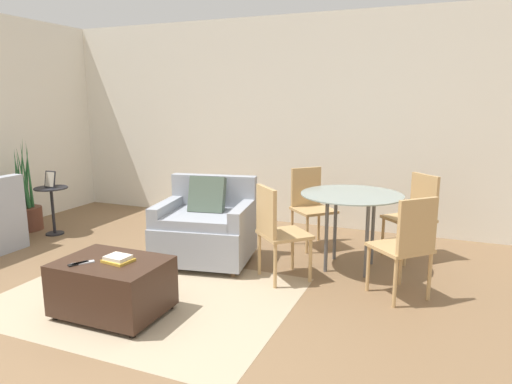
{
  "coord_description": "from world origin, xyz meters",
  "views": [
    {
      "loc": [
        2.4,
        -2.09,
        1.67
      ],
      "look_at": [
        0.68,
        2.12,
        0.75
      ],
      "focal_mm": 32.0,
      "sensor_mm": 36.0,
      "label": 1
    }
  ],
  "objects_px": {
    "potted_plant": "(26,208)",
    "dining_chair_near_left": "(276,227)",
    "dining_table": "(351,204)",
    "side_table": "(52,202)",
    "dining_chair_near_right": "(407,241)",
    "tv_remote_primary": "(83,263)",
    "dining_chair_far_left": "(310,202)",
    "dining_chair_far_right": "(416,211)",
    "picture_frame": "(50,179)",
    "armchair": "(206,228)",
    "tv_remote_secondary": "(78,264)",
    "book_stack": "(118,259)",
    "ottoman": "(113,285)"
  },
  "relations": [
    {
      "from": "dining_table",
      "to": "dining_chair_near_left",
      "type": "relative_size",
      "value": 1.11
    },
    {
      "from": "tv_remote_primary",
      "to": "tv_remote_secondary",
      "type": "bearing_deg",
      "value": -128.76
    },
    {
      "from": "ottoman",
      "to": "potted_plant",
      "type": "relative_size",
      "value": 0.69
    },
    {
      "from": "potted_plant",
      "to": "dining_table",
      "type": "distance_m",
      "value": 4.19
    },
    {
      "from": "ottoman",
      "to": "picture_frame",
      "type": "xyz_separation_m",
      "value": [
        -2.15,
        1.5,
        0.46
      ]
    },
    {
      "from": "potted_plant",
      "to": "dining_chair_near_left",
      "type": "xyz_separation_m",
      "value": [
        3.58,
        -0.37,
        0.23
      ]
    },
    {
      "from": "tv_remote_primary",
      "to": "potted_plant",
      "type": "distance_m",
      "value": 2.98
    },
    {
      "from": "tv_remote_secondary",
      "to": "dining_chair_near_left",
      "type": "bearing_deg",
      "value": 49.22
    },
    {
      "from": "side_table",
      "to": "dining_chair_near_right",
      "type": "bearing_deg",
      "value": -4.62
    },
    {
      "from": "armchair",
      "to": "dining_chair_far_right",
      "type": "relative_size",
      "value": 1.18
    },
    {
      "from": "dining_chair_near_left",
      "to": "dining_chair_far_left",
      "type": "relative_size",
      "value": 1.0
    },
    {
      "from": "side_table",
      "to": "dining_chair_near_right",
      "type": "xyz_separation_m",
      "value": [
        4.26,
        -0.34,
        0.1
      ]
    },
    {
      "from": "book_stack",
      "to": "tv_remote_secondary",
      "type": "height_order",
      "value": "book_stack"
    },
    {
      "from": "side_table",
      "to": "dining_chair_near_left",
      "type": "bearing_deg",
      "value": -6.33
    },
    {
      "from": "tv_remote_primary",
      "to": "dining_chair_far_right",
      "type": "distance_m",
      "value": 3.33
    },
    {
      "from": "book_stack",
      "to": "dining_chair_far_right",
      "type": "bearing_deg",
      "value": 48.42
    },
    {
      "from": "book_stack",
      "to": "dining_chair_far_left",
      "type": "height_order",
      "value": "dining_chair_far_left"
    },
    {
      "from": "ottoman",
      "to": "dining_chair_near_left",
      "type": "relative_size",
      "value": 0.92
    },
    {
      "from": "tv_remote_primary",
      "to": "dining_table",
      "type": "distance_m",
      "value": 2.52
    },
    {
      "from": "potted_plant",
      "to": "dining_chair_far_left",
      "type": "bearing_deg",
      "value": 12.4
    },
    {
      "from": "tv_remote_secondary",
      "to": "dining_chair_near_right",
      "type": "bearing_deg",
      "value": 29.74
    },
    {
      "from": "side_table",
      "to": "picture_frame",
      "type": "distance_m",
      "value": 0.28
    },
    {
      "from": "tv_remote_primary",
      "to": "dining_chair_near_right",
      "type": "height_order",
      "value": "dining_chair_near_right"
    },
    {
      "from": "armchair",
      "to": "picture_frame",
      "type": "relative_size",
      "value": 5.18
    },
    {
      "from": "armchair",
      "to": "dining_chair_far_right",
      "type": "distance_m",
      "value": 2.23
    },
    {
      "from": "side_table",
      "to": "dining_table",
      "type": "bearing_deg",
      "value": 3.67
    },
    {
      "from": "tv_remote_primary",
      "to": "dining_chair_near_right",
      "type": "distance_m",
      "value": 2.61
    },
    {
      "from": "side_table",
      "to": "dining_table",
      "type": "height_order",
      "value": "dining_table"
    },
    {
      "from": "tv_remote_primary",
      "to": "dining_chair_far_left",
      "type": "relative_size",
      "value": 0.18
    },
    {
      "from": "ottoman",
      "to": "dining_chair_far_right",
      "type": "height_order",
      "value": "dining_chair_far_right"
    },
    {
      "from": "potted_plant",
      "to": "picture_frame",
      "type": "distance_m",
      "value": 0.64
    },
    {
      "from": "potted_plant",
      "to": "dining_chair_near_left",
      "type": "bearing_deg",
      "value": -5.92
    },
    {
      "from": "tv_remote_primary",
      "to": "side_table",
      "type": "bearing_deg",
      "value": 140.79
    },
    {
      "from": "book_stack",
      "to": "tv_remote_primary",
      "type": "xyz_separation_m",
      "value": [
        -0.22,
        -0.14,
        -0.02
      ]
    },
    {
      "from": "dining_chair_near_right",
      "to": "dining_chair_far_right",
      "type": "height_order",
      "value": "same"
    },
    {
      "from": "ottoman",
      "to": "side_table",
      "type": "relative_size",
      "value": 1.36
    },
    {
      "from": "dining_chair_far_left",
      "to": "dining_chair_far_right",
      "type": "relative_size",
      "value": 1.0
    },
    {
      "from": "tv_remote_primary",
      "to": "side_table",
      "type": "xyz_separation_m",
      "value": [
        -1.99,
        1.63,
        -0.03
      ]
    },
    {
      "from": "armchair",
      "to": "dining_table",
      "type": "relative_size",
      "value": 1.06
    },
    {
      "from": "book_stack",
      "to": "potted_plant",
      "type": "xyz_separation_m",
      "value": [
        -2.7,
        1.52,
        -0.18
      ]
    },
    {
      "from": "side_table",
      "to": "dining_chair_far_right",
      "type": "height_order",
      "value": "dining_chair_far_right"
    },
    {
      "from": "tv_remote_secondary",
      "to": "side_table",
      "type": "xyz_separation_m",
      "value": [
        -1.97,
        1.65,
        -0.03
      ]
    },
    {
      "from": "picture_frame",
      "to": "dining_table",
      "type": "height_order",
      "value": "picture_frame"
    },
    {
      "from": "book_stack",
      "to": "picture_frame",
      "type": "relative_size",
      "value": 1.12
    },
    {
      "from": "picture_frame",
      "to": "tv_remote_primary",
      "type": "bearing_deg",
      "value": -39.21
    },
    {
      "from": "armchair",
      "to": "book_stack",
      "type": "distance_m",
      "value": 1.35
    },
    {
      "from": "armchair",
      "to": "dining_chair_far_right",
      "type": "bearing_deg",
      "value": 25.45
    },
    {
      "from": "ottoman",
      "to": "tv_remote_secondary",
      "type": "xyz_separation_m",
      "value": [
        -0.18,
        -0.15,
        0.21
      ]
    },
    {
      "from": "tv_remote_primary",
      "to": "potted_plant",
      "type": "height_order",
      "value": "potted_plant"
    },
    {
      "from": "ottoman",
      "to": "tv_remote_secondary",
      "type": "relative_size",
      "value": 5.37
    }
  ]
}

